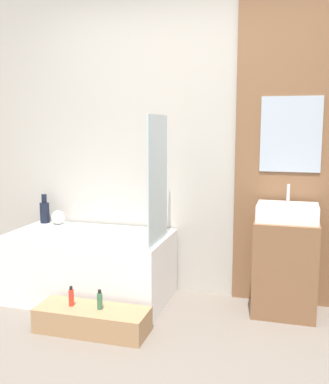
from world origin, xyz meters
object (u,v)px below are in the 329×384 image
at_px(vase_tall_dark, 45,211).
at_px(vase_round_light, 58,217).
at_px(bottle_soap_secondary, 100,300).
at_px(bathtub, 89,266).
at_px(sink, 287,212).
at_px(wooden_step_bench, 92,320).
at_px(bottle_soap_primary, 71,297).

relative_size(vase_tall_dark, vase_round_light, 2.12).
bearing_deg(bottle_soap_secondary, bathtub, 121.53).
distance_m(sink, bottle_soap_secondary, 1.53).
relative_size(wooden_step_bench, bottle_soap_primary, 5.52).
height_order(bathtub, bottle_soap_primary, bathtub).
bearing_deg(vase_round_light, bottle_soap_primary, -56.11).
height_order(vase_tall_dark, bottle_soap_secondary, vase_tall_dark).
bearing_deg(wooden_step_bench, bottle_soap_secondary, 0.00).
relative_size(sink, bottle_soap_primary, 3.09).
distance_m(sink, vase_tall_dark, 2.16).
xyz_separation_m(vase_tall_dark, bottle_soap_secondary, (0.92, -0.84, -0.43)).
distance_m(vase_tall_dark, bottle_soap_secondary, 1.31).
xyz_separation_m(bathtub, wooden_step_bench, (0.29, -0.57, -0.19)).
height_order(sink, vase_tall_dark, sink).
relative_size(sink, bottle_soap_secondary, 3.15).
height_order(sink, bottle_soap_primary, sink).
bearing_deg(bathtub, vase_tall_dark, 154.38).
height_order(sink, vase_round_light, sink).
height_order(vase_tall_dark, bottle_soap_primary, vase_tall_dark).
bearing_deg(sink, bathtub, -174.80).
xyz_separation_m(wooden_step_bench, vase_tall_dark, (-0.86, 0.84, 0.58)).
relative_size(wooden_step_bench, sink, 1.78).
bearing_deg(bottle_soap_secondary, vase_round_light, 133.23).
xyz_separation_m(wooden_step_bench, bottle_soap_secondary, (0.06, 0.00, 0.15)).
bearing_deg(bottle_soap_primary, sink, 26.04).
bearing_deg(bottle_soap_primary, bottle_soap_secondary, 0.00).
height_order(bathtub, sink, sink).
xyz_separation_m(vase_round_light, bottle_soap_secondary, (0.77, -0.82, -0.38)).
bearing_deg(vase_round_light, wooden_step_bench, -49.08).
relative_size(bathtub, bottle_soap_primary, 9.14).
bearing_deg(wooden_step_bench, bottle_soap_primary, 180.00).
height_order(bottle_soap_primary, bottle_soap_secondary, bottle_soap_primary).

